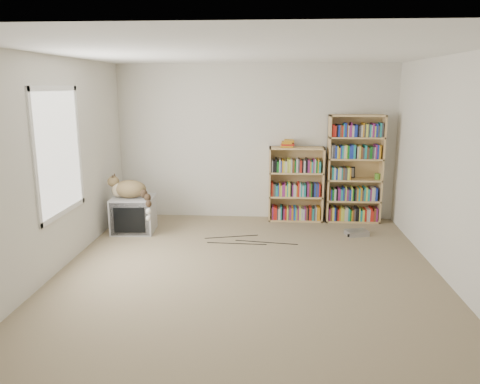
# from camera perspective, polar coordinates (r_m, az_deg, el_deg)

# --- Properties ---
(floor) EXTENTS (4.50, 5.00, 0.01)m
(floor) POSITION_cam_1_polar(r_m,az_deg,el_deg) (5.55, 0.93, -10.07)
(floor) COLOR gray
(floor) RESTS_ON ground
(wall_back) EXTENTS (4.50, 0.02, 2.50)m
(wall_back) POSITION_cam_1_polar(r_m,az_deg,el_deg) (7.66, 1.91, 6.03)
(wall_back) COLOR beige
(wall_back) RESTS_ON floor
(wall_front) EXTENTS (4.50, 0.02, 2.50)m
(wall_front) POSITION_cam_1_polar(r_m,az_deg,el_deg) (2.77, -1.59, -6.37)
(wall_front) COLOR beige
(wall_front) RESTS_ON floor
(wall_left) EXTENTS (0.02, 5.00, 2.50)m
(wall_left) POSITION_cam_1_polar(r_m,az_deg,el_deg) (5.76, -22.03, 2.81)
(wall_left) COLOR beige
(wall_left) RESTS_ON floor
(wall_right) EXTENTS (0.02, 5.00, 2.50)m
(wall_right) POSITION_cam_1_polar(r_m,az_deg,el_deg) (5.56, 24.85, 2.22)
(wall_right) COLOR beige
(wall_right) RESTS_ON floor
(ceiling) EXTENTS (4.50, 5.00, 0.02)m
(ceiling) POSITION_cam_1_polar(r_m,az_deg,el_deg) (5.12, 1.03, 16.65)
(ceiling) COLOR white
(ceiling) RESTS_ON wall_back
(window) EXTENTS (0.02, 1.22, 1.52)m
(window) POSITION_cam_1_polar(r_m,az_deg,el_deg) (5.91, -21.22, 4.59)
(window) COLOR white
(window) RESTS_ON wall_left
(crt_tv) EXTENTS (0.65, 0.60, 0.53)m
(crt_tv) POSITION_cam_1_polar(r_m,az_deg,el_deg) (7.23, -12.83, -2.67)
(crt_tv) COLOR #A6A6A8
(crt_tv) RESTS_ON floor
(cat) EXTENTS (0.73, 0.53, 0.59)m
(cat) POSITION_cam_1_polar(r_m,az_deg,el_deg) (7.06, -13.00, 0.01)
(cat) COLOR #3C2B18
(cat) RESTS_ON crt_tv
(bookcase_tall) EXTENTS (0.86, 0.30, 1.72)m
(bookcase_tall) POSITION_cam_1_polar(r_m,az_deg,el_deg) (7.70, 13.75, 2.46)
(bookcase_tall) COLOR tan
(bookcase_tall) RESTS_ON floor
(bookcase_short) EXTENTS (0.87, 0.30, 1.20)m
(bookcase_short) POSITION_cam_1_polar(r_m,az_deg,el_deg) (7.65, 6.81, 0.59)
(bookcase_short) COLOR tan
(bookcase_short) RESTS_ON floor
(book_stack) EXTENTS (0.20, 0.26, 0.11)m
(book_stack) POSITION_cam_1_polar(r_m,az_deg,el_deg) (7.53, 5.86, 5.91)
(book_stack) COLOR red
(book_stack) RESTS_ON bookcase_short
(green_mug) EXTENTS (0.08, 0.08, 0.09)m
(green_mug) POSITION_cam_1_polar(r_m,az_deg,el_deg) (7.77, 16.38, 1.86)
(green_mug) COLOR #53992B
(green_mug) RESTS_ON bookcase_tall
(framed_print) EXTENTS (0.13, 0.05, 0.18)m
(framed_print) POSITION_cam_1_polar(r_m,az_deg,el_deg) (7.78, 13.33, 2.37)
(framed_print) COLOR black
(framed_print) RESTS_ON bookcase_tall
(dvd_player) EXTENTS (0.36, 0.29, 0.07)m
(dvd_player) POSITION_cam_1_polar(r_m,az_deg,el_deg) (7.14, 14.05, -4.85)
(dvd_player) COLOR #A6A6AA
(dvd_player) RESTS_ON floor
(wall_outlet) EXTENTS (0.01, 0.08, 0.13)m
(wall_outlet) POSITION_cam_1_polar(r_m,az_deg,el_deg) (7.67, -15.27, -1.50)
(wall_outlet) COLOR silver
(wall_outlet) RESTS_ON wall_left
(floor_cables) EXTENTS (1.20, 0.70, 0.01)m
(floor_cables) POSITION_cam_1_polar(r_m,az_deg,el_deg) (6.71, 0.55, -5.88)
(floor_cables) COLOR black
(floor_cables) RESTS_ON floor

